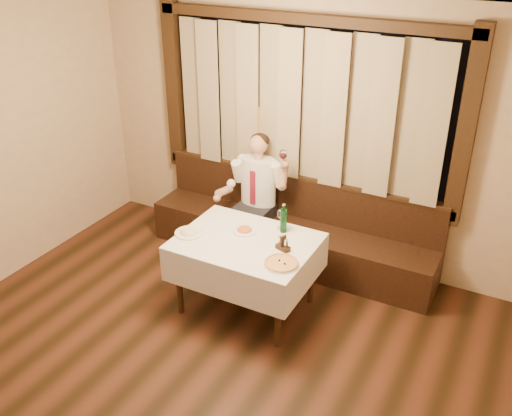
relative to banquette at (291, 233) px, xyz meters
The scene contains 10 objects.
room 2.12m from the banquette, 90.03° to the right, with size 5.01×6.01×2.81m.
banquette is the anchor object (origin of this frame).
dining_table 1.08m from the banquette, 90.00° to the right, with size 1.27×0.97×0.76m.
pizza 1.40m from the banquette, 69.35° to the right, with size 0.31×0.31×0.03m.
pasta_red 1.01m from the banquette, 95.91° to the right, with size 0.23×0.23×0.08m.
pasta_cream 1.37m from the banquette, 114.40° to the right, with size 0.27×0.27×0.09m.
green_bottle 0.95m from the banquette, 71.73° to the right, with size 0.06×0.06×0.29m.
table_wine_glass 0.92m from the banquette, 74.40° to the right, with size 0.08×0.08×0.21m.
cruet_caddy 1.19m from the banquette, 69.74° to the right, with size 0.15×0.11×0.14m.
seated_man 0.64m from the banquette, 167.24° to the right, with size 0.76×0.57×1.40m.
Camera 1 is at (2.21, -2.27, 3.44)m, focal length 40.00 mm.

